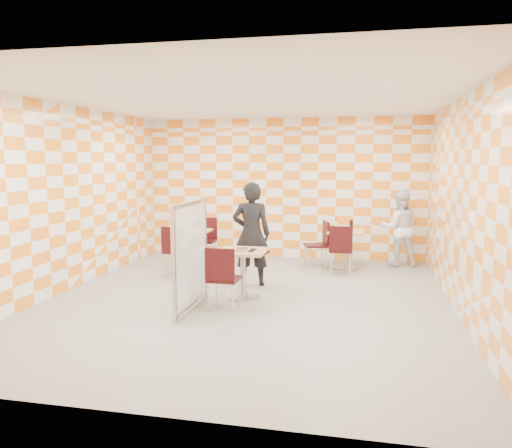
{
  "coord_description": "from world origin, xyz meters",
  "views": [
    {
      "loc": [
        1.66,
        -7.15,
        2.13
      ],
      "look_at": [
        0.1,
        0.2,
        1.15
      ],
      "focal_mm": 35.0,
      "sensor_mm": 36.0,
      "label": 1
    }
  ],
  "objects_px": {
    "chair_main_front": "(222,274)",
    "man_white": "(400,228)",
    "chair_empty_near": "(175,247)",
    "man_dark": "(251,234)",
    "empty_table": "(191,242)",
    "soda_bottle": "(351,225)",
    "second_table": "(346,243)",
    "chair_second_front": "(341,246)",
    "main_table": "(243,266)",
    "chair_second_side": "(320,241)",
    "chair_empty_far": "(206,236)",
    "partition": "(191,255)",
    "sport_bottle": "(336,225)"
  },
  "relations": [
    {
      "from": "empty_table",
      "to": "chair_second_side",
      "type": "distance_m",
      "value": 2.54
    },
    {
      "from": "chair_second_side",
      "to": "main_table",
      "type": "bearing_deg",
      "value": -112.3
    },
    {
      "from": "main_table",
      "to": "man_white",
      "type": "height_order",
      "value": "man_white"
    },
    {
      "from": "chair_empty_near",
      "to": "partition",
      "type": "bearing_deg",
      "value": -62.7
    },
    {
      "from": "empty_table",
      "to": "man_dark",
      "type": "distance_m",
      "value": 1.83
    },
    {
      "from": "chair_empty_near",
      "to": "soda_bottle",
      "type": "bearing_deg",
      "value": 23.57
    },
    {
      "from": "chair_second_side",
      "to": "chair_empty_far",
      "type": "bearing_deg",
      "value": 178.4
    },
    {
      "from": "chair_main_front",
      "to": "main_table",
      "type": "bearing_deg",
      "value": 81.52
    },
    {
      "from": "second_table",
      "to": "man_white",
      "type": "distance_m",
      "value": 1.16
    },
    {
      "from": "main_table",
      "to": "partition",
      "type": "relative_size",
      "value": 0.48
    },
    {
      "from": "man_dark",
      "to": "sport_bottle",
      "type": "distance_m",
      "value": 2.24
    },
    {
      "from": "chair_second_side",
      "to": "empty_table",
      "type": "bearing_deg",
      "value": -167.82
    },
    {
      "from": "man_white",
      "to": "soda_bottle",
      "type": "distance_m",
      "value": 1.04
    },
    {
      "from": "man_white",
      "to": "chair_second_side",
      "type": "bearing_deg",
      "value": 11.82
    },
    {
      "from": "chair_second_front",
      "to": "soda_bottle",
      "type": "bearing_deg",
      "value": 75.28
    },
    {
      "from": "chair_second_front",
      "to": "man_dark",
      "type": "xyz_separation_m",
      "value": [
        -1.46,
        -1.03,
        0.33
      ]
    },
    {
      "from": "second_table",
      "to": "chair_empty_near",
      "type": "relative_size",
      "value": 0.81
    },
    {
      "from": "empty_table",
      "to": "soda_bottle",
      "type": "xyz_separation_m",
      "value": [
        3.07,
        0.62,
        0.34
      ]
    },
    {
      "from": "second_table",
      "to": "chair_empty_far",
      "type": "relative_size",
      "value": 0.81
    },
    {
      "from": "main_table",
      "to": "soda_bottle",
      "type": "relative_size",
      "value": 3.26
    },
    {
      "from": "second_table",
      "to": "soda_bottle",
      "type": "xyz_separation_m",
      "value": [
        0.1,
        0.02,
        0.34
      ]
    },
    {
      "from": "chair_second_side",
      "to": "man_dark",
      "type": "height_order",
      "value": "man_dark"
    },
    {
      "from": "chair_second_side",
      "to": "partition",
      "type": "xyz_separation_m",
      "value": [
        -1.57,
        -3.13,
        0.25
      ]
    },
    {
      "from": "main_table",
      "to": "soda_bottle",
      "type": "height_order",
      "value": "soda_bottle"
    },
    {
      "from": "second_table",
      "to": "man_dark",
      "type": "height_order",
      "value": "man_dark"
    },
    {
      "from": "chair_empty_near",
      "to": "man_white",
      "type": "bearing_deg",
      "value": 23.68
    },
    {
      "from": "main_table",
      "to": "soda_bottle",
      "type": "bearing_deg",
      "value": 57.7
    },
    {
      "from": "second_table",
      "to": "man_dark",
      "type": "xyz_separation_m",
      "value": [
        -1.52,
        -1.65,
        0.37
      ]
    },
    {
      "from": "main_table",
      "to": "man_dark",
      "type": "height_order",
      "value": "man_dark"
    },
    {
      "from": "chair_main_front",
      "to": "man_white",
      "type": "bearing_deg",
      "value": 54.4
    },
    {
      "from": "soda_bottle",
      "to": "man_white",
      "type": "bearing_deg",
      "value": 24.04
    },
    {
      "from": "partition",
      "to": "man_dark",
      "type": "bearing_deg",
      "value": 70.88
    },
    {
      "from": "chair_second_front",
      "to": "man_white",
      "type": "bearing_deg",
      "value": 43.6
    },
    {
      "from": "main_table",
      "to": "man_dark",
      "type": "relative_size",
      "value": 0.43
    },
    {
      "from": "chair_second_side",
      "to": "sport_bottle",
      "type": "xyz_separation_m",
      "value": [
        0.28,
        0.22,
        0.29
      ]
    },
    {
      "from": "chair_empty_far",
      "to": "partition",
      "type": "distance_m",
      "value": 3.31
    },
    {
      "from": "soda_bottle",
      "to": "second_table",
      "type": "bearing_deg",
      "value": -170.17
    },
    {
      "from": "chair_empty_near",
      "to": "second_table",
      "type": "bearing_deg",
      "value": 23.98
    },
    {
      "from": "chair_empty_far",
      "to": "sport_bottle",
      "type": "distance_m",
      "value": 2.67
    },
    {
      "from": "main_table",
      "to": "chair_main_front",
      "type": "distance_m",
      "value": 0.77
    },
    {
      "from": "partition",
      "to": "sport_bottle",
      "type": "bearing_deg",
      "value": 61.03
    },
    {
      "from": "empty_table",
      "to": "chair_second_front",
      "type": "relative_size",
      "value": 0.81
    },
    {
      "from": "chair_empty_near",
      "to": "man_dark",
      "type": "xyz_separation_m",
      "value": [
        1.49,
        -0.31,
        0.33
      ]
    },
    {
      "from": "man_dark",
      "to": "main_table",
      "type": "bearing_deg",
      "value": 83.63
    },
    {
      "from": "chair_second_front",
      "to": "soda_bottle",
      "type": "relative_size",
      "value": 4.02
    },
    {
      "from": "chair_empty_near",
      "to": "man_white",
      "type": "height_order",
      "value": "man_white"
    },
    {
      "from": "empty_table",
      "to": "partition",
      "type": "xyz_separation_m",
      "value": [
        0.91,
        -2.6,
        0.28
      ]
    },
    {
      "from": "chair_empty_far",
      "to": "man_white",
      "type": "distance_m",
      "value": 3.93
    },
    {
      "from": "partition",
      "to": "man_white",
      "type": "bearing_deg",
      "value": 49.52
    },
    {
      "from": "empty_table",
      "to": "chair_empty_far",
      "type": "height_order",
      "value": "chair_empty_far"
    }
  ]
}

